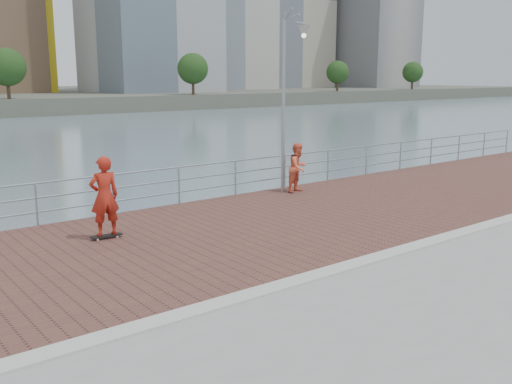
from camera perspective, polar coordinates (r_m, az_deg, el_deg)
water at (r=11.84m, az=6.26°, el=-17.45°), size 400.00×400.00×0.00m
brick_lane at (r=13.67m, az=-4.14°, el=-4.24°), size 40.00×6.80×0.02m
curb at (r=11.00m, az=6.49°, el=-8.16°), size 40.00×0.40×0.06m
guardrail at (r=16.38m, az=-10.83°, el=0.69°), size 39.06×0.06×1.13m
street_lamp at (r=17.97m, az=3.63°, el=12.06°), size 0.40×1.16×5.47m
skateboard at (r=13.69m, az=-14.72°, el=-4.26°), size 0.73×0.25×0.08m
skateboarder at (r=13.47m, az=-14.93°, el=-0.40°), size 0.71×0.50×1.84m
bystander at (r=18.43m, az=4.24°, el=2.45°), size 0.89×0.76×1.59m
shoreline_trees at (r=88.62m, az=-20.55°, el=11.43°), size 169.67×5.21×6.95m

